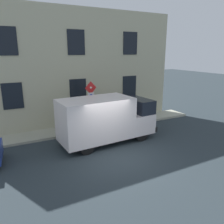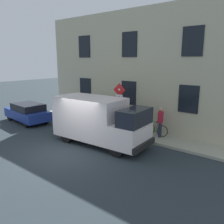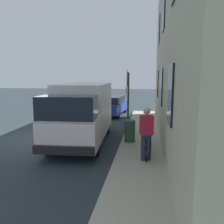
# 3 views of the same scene
# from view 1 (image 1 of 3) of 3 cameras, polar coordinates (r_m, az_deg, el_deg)

# --- Properties ---
(ground_plane) EXTENTS (80.00, 80.00, 0.00)m
(ground_plane) POSITION_cam_1_polar(r_m,az_deg,el_deg) (10.93, 0.86, -11.08)
(ground_plane) COLOR #283237
(sidewalk_slab) EXTENTS (1.63, 16.18, 0.14)m
(sidewalk_slab) POSITION_cam_1_polar(r_m,az_deg,el_deg) (14.51, -7.24, -4.10)
(sidewalk_slab) COLOR #A4A38F
(sidewalk_slab) RESTS_ON ground_plane
(building_facade) EXTENTS (0.75, 14.18, 7.46)m
(building_facade) POSITION_cam_1_polar(r_m,az_deg,el_deg) (14.84, -9.33, 10.74)
(building_facade) COLOR #BAB594
(building_facade) RESTS_ON ground_plane
(sign_post_stacked) EXTENTS (0.18, 0.56, 2.88)m
(sign_post_stacked) POSITION_cam_1_polar(r_m,az_deg,el_deg) (13.54, -5.41, 3.37)
(sign_post_stacked) COLOR #474C47
(sign_post_stacked) RESTS_ON sidewalk_slab
(delivery_van) EXTENTS (2.28, 5.43, 2.50)m
(delivery_van) POSITION_cam_1_polar(r_m,az_deg,el_deg) (12.05, -1.58, -1.72)
(delivery_van) COLOR white
(delivery_van) RESTS_ON ground_plane
(bicycle_green) EXTENTS (0.46, 1.72, 0.89)m
(bicycle_green) POSITION_cam_1_polar(r_m,az_deg,el_deg) (15.45, -0.06, -1.06)
(bicycle_green) COLOR black
(bicycle_green) RESTS_ON sidewalk_slab
(bicycle_blue) EXTENTS (0.46, 1.71, 0.89)m
(bicycle_blue) POSITION_cam_1_polar(r_m,az_deg,el_deg) (15.10, -2.87, -1.47)
(bicycle_blue) COLOR black
(bicycle_blue) RESTS_ON sidewalk_slab
(pedestrian) EXTENTS (0.46, 0.36, 1.72)m
(pedestrian) POSITION_cam_1_polar(r_m,az_deg,el_deg) (15.45, 1.39, 1.09)
(pedestrian) COLOR #262B47
(pedestrian) RESTS_ON sidewalk_slab
(litter_bin) EXTENTS (0.44, 0.44, 0.90)m
(litter_bin) POSITION_cam_1_polar(r_m,az_deg,el_deg) (14.11, -4.70, -2.37)
(litter_bin) COLOR #2D5133
(litter_bin) RESTS_ON sidewalk_slab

